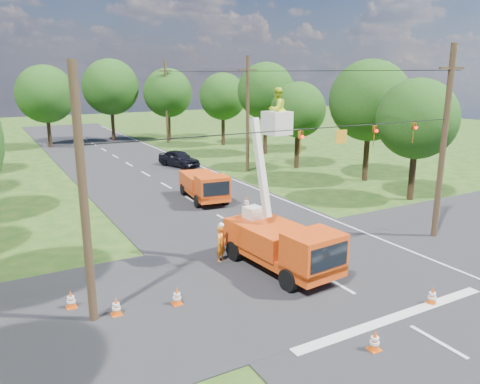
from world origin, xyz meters
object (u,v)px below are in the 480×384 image
pole_right_near (444,142)px  pole_left (84,199)px  traffic_cone_3 (247,202)px  pole_right_far (166,102)px  tree_far_c (168,93)px  tree_far_a (45,94)px  traffic_cone_1 (432,296)px  traffic_cone_6 (71,300)px  tree_right_b (370,101)px  second_truck (205,185)px  tree_far_b (110,87)px  pole_right_mid (248,114)px  traffic_cone_7 (228,183)px  tree_right_d (266,91)px  tree_right_e (223,96)px  traffic_cone_2 (261,222)px  distant_car (179,158)px  ground_worker (221,244)px  tree_right_a (417,119)px  traffic_cone_5 (116,306)px  bucket_truck (282,234)px  tree_right_c (298,110)px  traffic_cone_0 (375,341)px  traffic_cone_4 (177,296)px

pole_right_near → pole_left: (-18.00, 0.00, -0.61)m
traffic_cone_3 → pole_right_far: bearing=78.7°
tree_far_c → tree_far_a: bearing=176.1°
traffic_cone_1 → pole_right_near: bearing=38.3°
traffic_cone_6 → pole_left: (0.53, -1.29, 4.14)m
tree_right_b → second_truck: bearing=177.4°
tree_far_b → tree_right_b: bearing=-70.0°
second_truck → pole_right_mid: (7.69, 7.35, 4.03)m
traffic_cone_7 → pole_right_near: 16.71m
tree_right_d → tree_right_e: (-1.00, 8.00, -0.87)m
tree_right_d → tree_right_e: bearing=97.1°
pole_right_near → tree_right_b: (6.50, 12.00, 1.33)m
traffic_cone_1 → traffic_cone_2: size_ratio=1.00×
distant_car → traffic_cone_2: distant_car is taller
traffic_cone_1 → tree_right_e: tree_right_e is taller
traffic_cone_2 → pole_right_far: pole_right_far is taller
second_truck → ground_worker: (-3.87, -10.09, -0.20)m
traffic_cone_2 → tree_right_a: size_ratio=0.09×
tree_far_b → tree_far_c: bearing=-24.8°
pole_right_near → tree_far_c: (1.00, 42.00, 0.96)m
pole_left → tree_far_b: size_ratio=0.87×
traffic_cone_5 → pole_left: bearing=175.1°
pole_left → tree_right_e: (23.30, 35.00, 1.31)m
tree_right_e → tree_right_d: bearing=-82.9°
bucket_truck → traffic_cone_7: (5.24, 15.01, -1.35)m
traffic_cone_7 → tree_right_d: tree_right_d is taller
bucket_truck → pole_right_mid: size_ratio=0.80×
tree_right_a → traffic_cone_2: bearing=-178.8°
ground_worker → pole_right_far: size_ratio=0.18×
second_truck → tree_right_c: bearing=34.7°
traffic_cone_0 → pole_right_near: pole_right_near is taller
pole_right_near → tree_right_e: (5.30, 35.00, 0.70)m
traffic_cone_3 → traffic_cone_7: 5.82m
pole_right_near → tree_far_a: size_ratio=1.05×
tree_right_e → traffic_cone_3: bearing=-114.2°
traffic_cone_0 → tree_far_c: (11.65, 48.30, 5.70)m
traffic_cone_0 → pole_right_near: size_ratio=0.07×
second_truck → traffic_cone_2: bearing=-80.2°
tree_far_a → traffic_cone_6: bearing=-96.9°
tree_right_e → tree_far_c: (-4.30, 7.00, 0.25)m
traffic_cone_1 → pole_left: bearing=156.0°
tree_right_d → pole_right_near: bearing=-103.1°
traffic_cone_2 → traffic_cone_4: size_ratio=1.00×
pole_right_near → tree_right_c: pole_right_near is taller
traffic_cone_1 → tree_far_a: size_ratio=0.07×
traffic_cone_0 → tree_right_a: size_ratio=0.09×
traffic_cone_5 → tree_right_e: (22.50, 35.07, 5.45)m
traffic_cone_2 → traffic_cone_4: (-7.56, -6.14, 0.00)m
second_truck → traffic_cone_4: second_truck is taller
traffic_cone_6 → traffic_cone_2: bearing=21.8°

